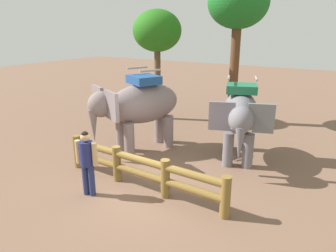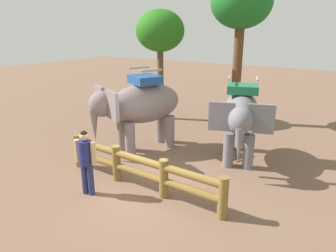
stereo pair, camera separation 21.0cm
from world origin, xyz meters
The scene contains 7 objects.
ground_plane centered at (0.00, 0.00, 0.00)m, with size 60.00×60.00×0.00m, color brown.
log_fence centered at (0.00, -0.15, 0.60)m, with size 5.25×0.44×1.05m.
elephant_near_left centered at (-1.67, 2.14, 1.65)m, with size 2.65×3.46×2.94m.
elephant_center centered at (1.64, 3.11, 1.55)m, with size 2.27×3.29×2.75m.
tourist_woman_in_black centered at (-0.95, -1.12, 1.03)m, with size 0.62×0.41×1.78m.
tree_far_left centered at (-0.08, 7.24, 5.13)m, with size 2.60×2.60×6.38m.
tree_back_center centered at (-3.35, 5.95, 4.04)m, with size 2.21×2.21×5.06m.
Camera 1 is at (4.61, -6.30, 4.25)m, focal length 33.03 mm.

